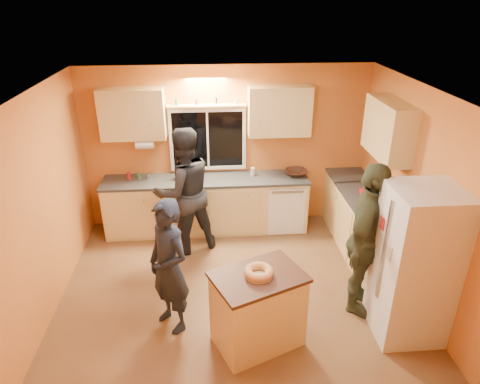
{
  "coord_description": "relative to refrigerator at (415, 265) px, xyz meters",
  "views": [
    {
      "loc": [
        -0.29,
        -4.47,
        3.6
      ],
      "look_at": [
        0.09,
        0.4,
        1.27
      ],
      "focal_mm": 32.0,
      "sensor_mm": 36.0,
      "label": 1
    }
  ],
  "objects": [
    {
      "name": "ground",
      "position": [
        -1.89,
        0.8,
        -0.9
      ],
      "size": [
        4.5,
        4.5,
        0.0
      ],
      "primitive_type": "plane",
      "color": "brown",
      "rests_on": "ground"
    },
    {
      "name": "room_shell",
      "position": [
        -1.77,
        1.21,
        0.72
      ],
      "size": [
        4.54,
        4.04,
        2.61
      ],
      "color": "#CB7E34",
      "rests_on": "ground"
    },
    {
      "name": "back_counter",
      "position": [
        -1.88,
        2.5,
        -0.45
      ],
      "size": [
        4.23,
        0.62,
        0.9
      ],
      "color": "tan",
      "rests_on": "ground"
    },
    {
      "name": "right_counter",
      "position": [
        0.06,
        1.3,
        -0.45
      ],
      "size": [
        0.62,
        1.84,
        0.9
      ],
      "color": "tan",
      "rests_on": "ground"
    },
    {
      "name": "refrigerator",
      "position": [
        0.0,
        0.0,
        0.0
      ],
      "size": [
        0.72,
        0.7,
        1.8
      ],
      "primitive_type": "cube",
      "color": "silver",
      "rests_on": "ground"
    },
    {
      "name": "island",
      "position": [
        -1.71,
        -0.06,
        -0.44
      ],
      "size": [
        1.11,
        0.95,
        0.9
      ],
      "rotation": [
        0.0,
        0.0,
        0.41
      ],
      "color": "tan",
      "rests_on": "ground"
    },
    {
      "name": "bundt_pastry",
      "position": [
        -1.71,
        -0.06,
        0.05
      ],
      "size": [
        0.31,
        0.31,
        0.09
      ],
      "primitive_type": "torus",
      "color": "tan",
      "rests_on": "island"
    },
    {
      "name": "person_left",
      "position": [
        -2.67,
        0.29,
        -0.09
      ],
      "size": [
        0.68,
        0.7,
        1.62
      ],
      "primitive_type": "imported",
      "rotation": [
        0.0,
        0.0,
        -0.87
      ],
      "color": "black",
      "rests_on": "ground"
    },
    {
      "name": "person_center",
      "position": [
        -2.56,
        1.95,
        0.05
      ],
      "size": [
        1.14,
        1.04,
        1.91
      ],
      "primitive_type": "imported",
      "rotation": [
        0.0,
        0.0,
        3.56
      ],
      "color": "black",
      "rests_on": "ground"
    },
    {
      "name": "person_right",
      "position": [
        -0.39,
        0.42,
        0.06
      ],
      "size": [
        1.0,
        1.2,
        1.92
      ],
      "primitive_type": "imported",
      "rotation": [
        0.0,
        0.0,
        1.0
      ],
      "color": "#363E27",
      "rests_on": "ground"
    },
    {
      "name": "mixing_bowl",
      "position": [
        -0.79,
        2.54,
        0.04
      ],
      "size": [
        0.37,
        0.37,
        0.09
      ],
      "primitive_type": "imported",
      "rotation": [
        0.0,
        0.0,
        0.06
      ],
      "color": "black",
      "rests_on": "back_counter"
    },
    {
      "name": "utensil_crock",
      "position": [
        -2.65,
        2.52,
        0.09
      ],
      "size": [
        0.14,
        0.14,
        0.17
      ],
      "primitive_type": "cylinder",
      "color": "beige",
      "rests_on": "back_counter"
    },
    {
      "name": "potted_plant",
      "position": [
        0.11,
        1.13,
        0.14
      ],
      "size": [
        0.3,
        0.27,
        0.28
      ],
      "primitive_type": "imported",
      "rotation": [
        0.0,
        0.0,
        -0.26
      ],
      "color": "gray",
      "rests_on": "right_counter"
    },
    {
      "name": "red_box",
      "position": [
        0.08,
        1.77,
        0.04
      ],
      "size": [
        0.17,
        0.13,
        0.07
      ],
      "primitive_type": "cube",
      "rotation": [
        0.0,
        0.0,
        -0.06
      ],
      "color": "#B41B1D",
      "rests_on": "right_counter"
    }
  ]
}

